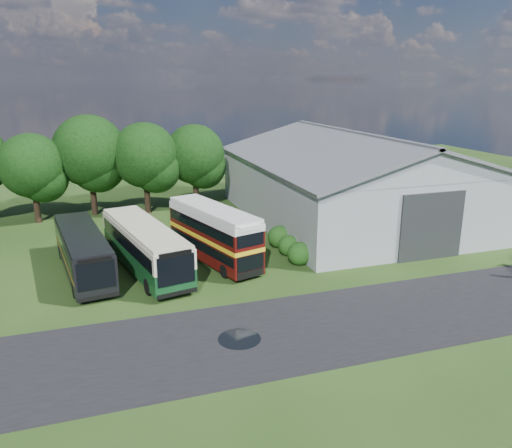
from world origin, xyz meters
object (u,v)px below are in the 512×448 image
object	(u,v)px
bus_green_single	(145,246)
bus_dark_single	(83,251)
bus_maroon_double	(214,235)
storage_shed	(351,174)

from	to	relation	value
bus_green_single	bus_dark_single	bearing A→B (deg)	159.30
bus_green_single	bus_dark_single	size ratio (longest dim) A/B	1.08
bus_green_single	bus_maroon_double	distance (m)	4.91
bus_maroon_double	bus_dark_single	xyz separation A→B (m)	(-8.92, 0.39, -0.42)
storage_shed	bus_green_single	bearing A→B (deg)	-158.74
storage_shed	bus_maroon_double	xyz separation A→B (m)	(-15.02, -7.52, -2.16)
bus_maroon_double	bus_dark_single	bearing A→B (deg)	160.76
storage_shed	bus_green_single	distance (m)	21.51
bus_green_single	bus_maroon_double	size ratio (longest dim) A/B	1.24
storage_shed	bus_dark_single	xyz separation A→B (m)	(-23.93, -7.13, -2.58)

